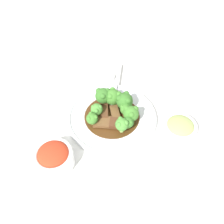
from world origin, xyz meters
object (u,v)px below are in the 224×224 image
at_px(broccoli_floret_2, 92,118).
at_px(broccoli_floret_7, 128,122).
at_px(broccoli_floret_4, 125,101).
at_px(sauce_dish, 106,77).
at_px(main_plate, 112,117).
at_px(beef_strip_3, 118,123).
at_px(beef_strip_2, 104,110).
at_px(beef_strip_1, 104,122).
at_px(serving_spoon, 115,95).
at_px(side_bowl_appetizer, 180,128).
at_px(beef_strip_0, 115,115).
at_px(broccoli_floret_8, 122,124).
at_px(broccoli_floret_1, 126,109).
at_px(broccoli_floret_5, 114,97).
at_px(broccoli_floret_0, 97,110).
at_px(broccoli_floret_3, 131,113).
at_px(broccoli_floret_6, 103,96).
at_px(side_bowl_kimchi, 54,157).

bearing_deg(broccoli_floret_2, broccoli_floret_7, 82.81).
relative_size(broccoli_floret_4, sauce_dish, 0.99).
height_order(broccoli_floret_4, sauce_dish, broccoli_floret_4).
relative_size(main_plate, beef_strip_3, 5.26).
distance_m(beef_strip_2, broccoli_floret_2, 0.06).
bearing_deg(beef_strip_1, serving_spoon, 164.78).
relative_size(beef_strip_2, side_bowl_appetizer, 0.69).
distance_m(beef_strip_0, beef_strip_1, 0.04).
height_order(broccoli_floret_2, broccoli_floret_8, broccoli_floret_8).
bearing_deg(beef_strip_2, serving_spoon, 153.20).
xyz_separation_m(broccoli_floret_1, broccoli_floret_5, (-0.05, -0.04, 0.00)).
height_order(broccoli_floret_0, broccoli_floret_7, broccoli_floret_0).
xyz_separation_m(broccoli_floret_3, broccoli_floret_7, (0.03, -0.01, -0.01)).
distance_m(broccoli_floret_0, serving_spoon, 0.10).
bearing_deg(broccoli_floret_2, beef_strip_0, 112.61).
height_order(beef_strip_0, broccoli_floret_8, broccoli_floret_8).
distance_m(main_plate, broccoli_floret_6, 0.07).
height_order(broccoli_floret_7, serving_spoon, broccoli_floret_7).
relative_size(side_bowl_kimchi, sauce_dish, 1.71).
bearing_deg(beef_strip_3, broccoli_floret_6, -151.50).
height_order(beef_strip_1, broccoli_floret_7, broccoli_floret_7).
bearing_deg(broccoli_floret_1, beef_strip_3, -30.16).
bearing_deg(side_bowl_kimchi, serving_spoon, 146.54).
relative_size(beef_strip_1, broccoli_floret_0, 1.44).
height_order(beef_strip_0, broccoli_floret_2, broccoli_floret_2).
xyz_separation_m(broccoli_floret_2, broccoli_floret_8, (0.03, 0.08, 0.01)).
relative_size(main_plate, broccoli_floret_6, 4.79).
height_order(beef_strip_3, broccoli_floret_2, broccoli_floret_2).
distance_m(beef_strip_3, broccoli_floret_8, 0.03).
bearing_deg(broccoli_floret_6, broccoli_floret_5, 88.48).
bearing_deg(beef_strip_2, broccoli_floret_0, -45.04).
bearing_deg(broccoli_floret_3, broccoli_floret_0, -98.88).
xyz_separation_m(beef_strip_2, broccoli_floret_4, (-0.01, 0.06, 0.03)).
bearing_deg(main_plate, beef_strip_3, 26.51).
distance_m(broccoli_floret_2, side_bowl_appetizer, 0.25).
bearing_deg(side_bowl_appetizer, broccoli_floret_6, -113.53).
distance_m(main_plate, beef_strip_3, 0.04).
xyz_separation_m(beef_strip_0, broccoli_floret_0, (-0.00, -0.05, 0.02)).
bearing_deg(broccoli_floret_3, side_bowl_kimchi, -56.25).
bearing_deg(broccoli_floret_6, beef_strip_1, 4.12).
distance_m(beef_strip_0, side_bowl_appetizer, 0.19).
distance_m(broccoli_floret_4, serving_spoon, 0.07).
bearing_deg(broccoli_floret_3, broccoli_floret_2, -83.50).
distance_m(broccoli_floret_4, sauce_dish, 0.17).
bearing_deg(beef_strip_0, beef_strip_1, -51.40).
bearing_deg(broccoli_floret_7, main_plate, -133.81).
relative_size(broccoli_floret_0, broccoli_floret_5, 0.81).
bearing_deg(beef_strip_3, beef_strip_1, -98.12).
xyz_separation_m(main_plate, broccoli_floret_2, (0.03, -0.06, 0.03)).
bearing_deg(broccoli_floret_7, broccoli_floret_1, -171.49).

